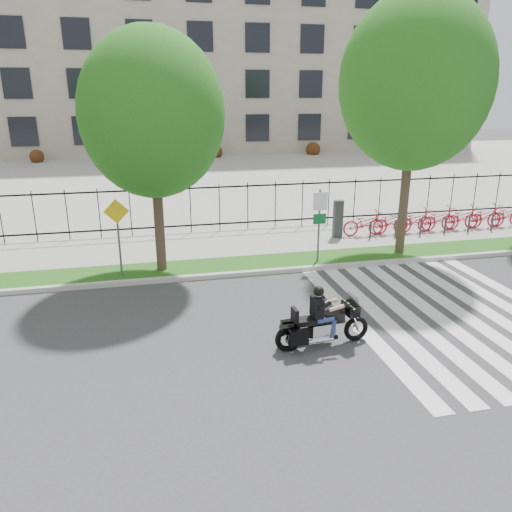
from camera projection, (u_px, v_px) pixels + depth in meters
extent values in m
plane|color=#39393B|center=(276.00, 332.00, 12.53)|extent=(120.00, 120.00, 0.00)
cube|color=#B3B0A8|center=(244.00, 273.00, 16.30)|extent=(60.00, 0.20, 0.15)
cube|color=#205014|center=(239.00, 265.00, 17.09)|extent=(60.00, 1.50, 0.15)
cube|color=gray|center=(227.00, 244.00, 19.40)|extent=(60.00, 3.50, 0.15)
cube|color=gray|center=(186.00, 174.00, 35.66)|extent=(80.00, 34.00, 0.10)
cube|color=gray|center=(164.00, 47.00, 51.03)|extent=(60.00, 20.00, 20.00)
cylinder|color=black|center=(407.00, 169.00, 25.09)|extent=(0.14, 0.14, 4.00)
cylinder|color=black|center=(411.00, 130.00, 24.49)|extent=(0.06, 0.70, 0.70)
sphere|color=white|center=(405.00, 128.00, 24.39)|extent=(0.36, 0.36, 0.36)
sphere|color=white|center=(418.00, 128.00, 24.54)|extent=(0.36, 0.36, 0.36)
cylinder|color=#3E2E21|center=(159.00, 215.00, 15.95)|extent=(0.32, 0.32, 3.62)
ellipsoid|color=#166016|center=(152.00, 114.00, 14.96)|extent=(4.40, 4.40, 5.05)
cylinder|color=#3E2E21|center=(405.00, 193.00, 17.63)|extent=(0.32, 0.32, 4.36)
ellipsoid|color=#166016|center=(415.00, 82.00, 16.46)|extent=(5.05, 5.05, 5.81)
cube|color=#2D2D33|center=(338.00, 219.00, 19.84)|extent=(0.35, 0.25, 1.50)
imported|color=red|center=(366.00, 223.00, 20.17)|extent=(1.93, 0.67, 1.01)
cylinder|color=#2D2D33|center=(371.00, 230.00, 19.76)|extent=(0.08, 0.08, 0.70)
imported|color=red|center=(390.00, 222.00, 20.40)|extent=(1.93, 0.67, 1.01)
cylinder|color=#2D2D33|center=(396.00, 229.00, 19.98)|extent=(0.08, 0.08, 0.70)
imported|color=red|center=(415.00, 220.00, 20.63)|extent=(1.93, 0.67, 1.01)
cylinder|color=#2D2D33|center=(421.00, 227.00, 20.21)|extent=(0.08, 0.08, 0.70)
imported|color=red|center=(439.00, 219.00, 20.86)|extent=(1.93, 0.67, 1.01)
cylinder|color=#2D2D33|center=(445.00, 225.00, 20.44)|extent=(0.08, 0.08, 0.70)
imported|color=red|center=(462.00, 217.00, 21.09)|extent=(1.93, 0.67, 1.01)
cylinder|color=#2D2D33|center=(469.00, 224.00, 20.67)|extent=(0.08, 0.08, 0.70)
imported|color=red|center=(485.00, 216.00, 21.32)|extent=(1.93, 0.67, 1.01)
cylinder|color=#2D2D33|center=(492.00, 223.00, 20.90)|extent=(0.08, 0.08, 0.70)
imported|color=red|center=(507.00, 215.00, 21.55)|extent=(1.93, 0.67, 1.01)
cylinder|color=#59595B|center=(319.00, 226.00, 16.91)|extent=(0.07, 0.07, 2.50)
cube|color=white|center=(320.00, 201.00, 16.61)|extent=(0.50, 0.03, 0.60)
cube|color=#0C6626|center=(320.00, 219.00, 16.80)|extent=(0.45, 0.03, 0.35)
cylinder|color=#59595B|center=(119.00, 239.00, 15.56)|extent=(0.07, 0.07, 2.40)
cube|color=yellow|center=(116.00, 211.00, 15.23)|extent=(0.78, 0.03, 0.78)
torus|color=black|center=(356.00, 329.00, 12.01)|extent=(0.64, 0.16, 0.63)
torus|color=black|center=(289.00, 338.00, 11.54)|extent=(0.67, 0.18, 0.66)
cube|color=black|center=(350.00, 308.00, 11.79)|extent=(0.31, 0.52, 0.27)
cube|color=#26262B|center=(353.00, 300.00, 11.74)|extent=(0.17, 0.46, 0.28)
cube|color=silver|center=(321.00, 330.00, 11.73)|extent=(0.57, 0.35, 0.36)
cube|color=black|center=(333.00, 317.00, 11.71)|extent=(0.52, 0.34, 0.24)
cube|color=black|center=(309.00, 321.00, 11.56)|extent=(0.66, 0.37, 0.13)
cube|color=black|center=(295.00, 315.00, 11.39)|extent=(0.11, 0.32, 0.31)
cube|color=black|center=(299.00, 337.00, 11.28)|extent=(0.46, 0.18, 0.36)
cube|color=black|center=(290.00, 327.00, 11.78)|extent=(0.46, 0.18, 0.36)
cube|color=black|center=(317.00, 307.00, 11.50)|extent=(0.24, 0.38, 0.47)
sphere|color=tan|center=(319.00, 293.00, 11.40)|extent=(0.21, 0.21, 0.21)
sphere|color=black|center=(319.00, 291.00, 11.39)|extent=(0.25, 0.25, 0.25)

